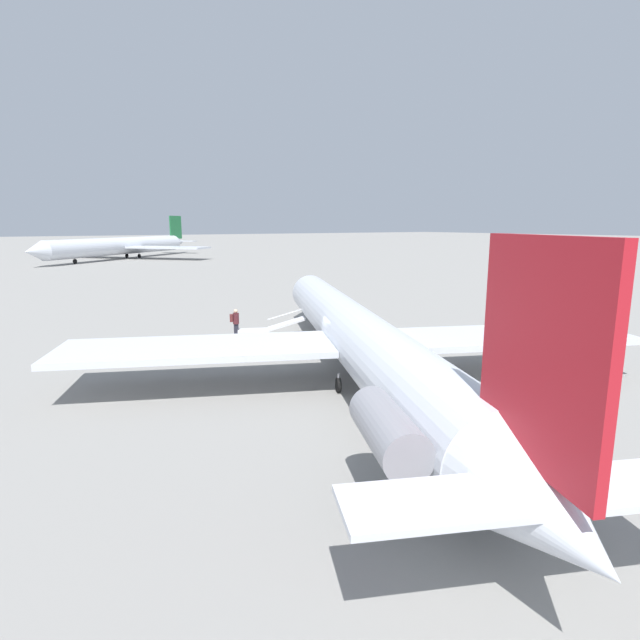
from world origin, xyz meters
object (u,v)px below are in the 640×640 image
(boarding_stairs, at_px, (260,332))
(airplane_main, at_px, (356,336))
(airplane_far_center, at_px, (123,246))
(passenger, at_px, (235,321))

(boarding_stairs, bearing_deg, airplane_main, -66.65)
(airplane_far_center, bearing_deg, airplane_main, 43.68)
(airplane_main, relative_size, passenger, 17.40)
(airplane_far_center, xyz_separation_m, passenger, (-75.80, 9.35, -1.52))
(airplane_far_center, xyz_separation_m, boarding_stairs, (-76.56, 8.12, -2.16))
(boarding_stairs, bearing_deg, airplane_far_center, 107.47)
(airplane_main, relative_size, boarding_stairs, 7.41)
(airplane_main, height_order, passenger, airplane_main)
(airplane_far_center, bearing_deg, boarding_stairs, 43.03)
(airplane_main, height_order, airplane_far_center, airplane_far_center)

